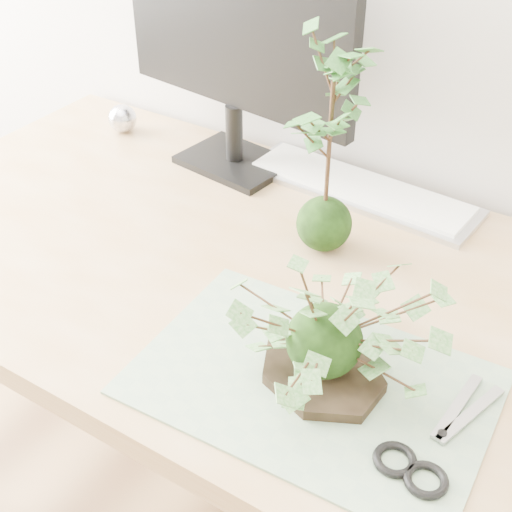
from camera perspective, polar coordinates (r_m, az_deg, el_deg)
name	(u,v)px	position (r m, az deg, el deg)	size (l,w,h in m)	color
desk	(330,343)	(1.08, 5.95, -6.95)	(1.60, 0.70, 0.74)	tan
cutting_mat	(312,382)	(0.90, 4.48, -10.05)	(0.43, 0.29, 0.00)	gray
stone_dish	(322,373)	(0.90, 5.28, -9.28)	(0.17, 0.17, 0.01)	black
ivy_kokedama	(326,313)	(0.83, 5.65, -4.53)	(0.30, 0.30, 0.19)	black
maple_kokedama	(333,96)	(1.00, 6.15, 12.64)	(0.20, 0.20, 0.36)	black
keyboard	(360,188)	(1.27, 8.31, 5.37)	(0.43, 0.16, 0.02)	#B3B3B8
monitor	(235,34)	(1.26, -1.70, 17.35)	(0.48, 0.16, 0.43)	black
foil_ball	(122,118)	(1.49, -10.64, 10.77)	(0.06, 0.06, 0.06)	silver
scissors	(427,458)	(0.83, 13.54, -15.42)	(0.10, 0.20, 0.01)	gray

